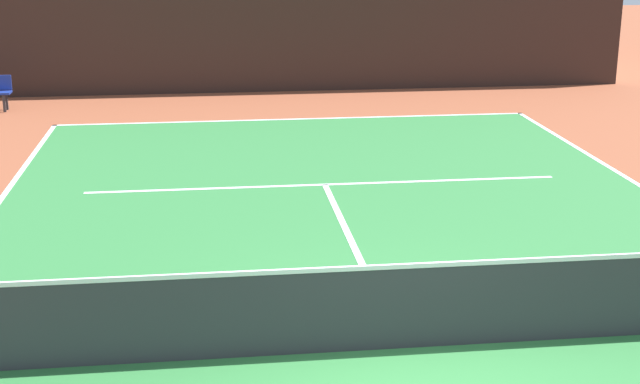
# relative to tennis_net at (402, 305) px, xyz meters

# --- Properties ---
(ground_plane) EXTENTS (80.00, 80.00, 0.00)m
(ground_plane) POSITION_rel_tennis_net_xyz_m (0.00, 0.00, -0.51)
(ground_plane) COLOR brown
(court_surface) EXTENTS (11.00, 24.00, 0.01)m
(court_surface) POSITION_rel_tennis_net_xyz_m (0.00, 0.00, -0.50)
(court_surface) COLOR #2D7238
(court_surface) RESTS_ON ground_plane
(baseline_far) EXTENTS (11.00, 0.10, 0.00)m
(baseline_far) POSITION_rel_tennis_net_xyz_m (0.00, 11.95, -0.50)
(baseline_far) COLOR white
(baseline_far) RESTS_ON court_surface
(service_line_far) EXTENTS (8.26, 0.10, 0.00)m
(service_line_far) POSITION_rel_tennis_net_xyz_m (0.00, 6.40, -0.50)
(service_line_far) COLOR white
(service_line_far) RESTS_ON court_surface
(centre_service_line) EXTENTS (0.10, 6.40, 0.00)m
(centre_service_line) POSITION_rel_tennis_net_xyz_m (0.00, 3.20, -0.50)
(centre_service_line) COLOR white
(centre_service_line) RESTS_ON court_surface
(back_wall) EXTENTS (19.09, 0.30, 2.78)m
(back_wall) POSITION_rel_tennis_net_xyz_m (0.00, 15.81, 0.88)
(back_wall) COLOR black
(back_wall) RESTS_ON ground_plane
(stands_tier_lower) EXTENTS (19.09, 2.40, 3.23)m
(stands_tier_lower) POSITION_rel_tennis_net_xyz_m (0.00, 17.16, 1.11)
(stands_tier_lower) COLOR #9E9E99
(stands_tier_lower) RESTS_ON ground_plane
(stands_tier_upper) EXTENTS (19.09, 2.40, 4.09)m
(stands_tier_upper) POSITION_rel_tennis_net_xyz_m (0.00, 19.56, 1.54)
(stands_tier_upper) COLOR #9E9E99
(stands_tier_upper) RESTS_ON ground_plane
(tennis_net) EXTENTS (11.08, 0.08, 1.07)m
(tennis_net) POSITION_rel_tennis_net_xyz_m (0.00, 0.00, 0.00)
(tennis_net) COLOR black
(tennis_net) RESTS_ON court_surface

